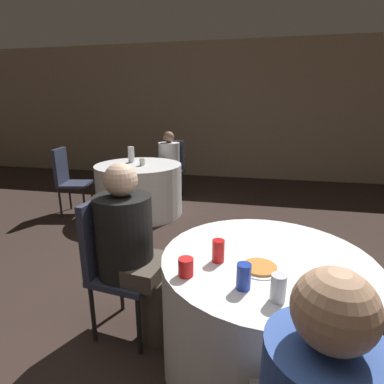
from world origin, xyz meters
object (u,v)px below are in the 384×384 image
object	(u,v)px
table_far	(140,189)
soda_can_red	(218,251)
chair_near_west	(113,255)
chair_far_west	(67,176)
bottle_far	(131,155)
person_white_shirt	(167,164)
table_near	(262,314)
person_black_shirt	(134,252)
pizza_plate_near	(260,268)
soda_can_blue	(244,276)
chair_far_north	(172,164)
soda_can_silver	(278,288)

from	to	relation	value
table_far	soda_can_red	bearing A→B (deg)	-59.79
chair_near_west	chair_far_west	size ratio (longest dim) A/B	1.00
chair_near_west	bottle_far	xyz separation A→B (m)	(-0.88, 2.40, 0.28)
person_white_shirt	bottle_far	bearing A→B (deg)	76.75
person_white_shirt	table_near	bearing A→B (deg)	126.96
person_black_shirt	soda_can_red	size ratio (longest dim) A/B	9.81
table_far	pizza_plate_near	size ratio (longest dim) A/B	5.72
soda_can_blue	chair_far_north	bearing A→B (deg)	110.45
chair_near_west	soda_can_blue	distance (m)	1.01
table_near	chair_far_west	bearing A→B (deg)	141.10
soda_can_silver	table_far	bearing A→B (deg)	122.11
soda_can_silver	person_black_shirt	bearing A→B (deg)	150.54
chair_near_west	soda_can_blue	size ratio (longest dim) A/B	7.81
soda_can_red	soda_can_silver	world-z (taller)	same
chair_far_north	bottle_far	bearing A→B (deg)	79.04
table_near	soda_can_silver	bearing A→B (deg)	-85.04
chair_far_west	table_far	bearing A→B (deg)	90.00
soda_can_silver	soda_can_blue	bearing A→B (deg)	158.15
chair_far_west	soda_can_silver	distance (m)	3.77
pizza_plate_near	soda_can_red	size ratio (longest dim) A/B	1.75
person_white_shirt	soda_can_red	size ratio (longest dim) A/B	9.18
pizza_plate_near	bottle_far	xyz separation A→B (m)	(-1.83, 2.66, 0.11)
table_far	person_white_shirt	size ratio (longest dim) A/B	1.09
bottle_far	person_black_shirt	bearing A→B (deg)	-66.80
table_far	soda_can_silver	xyz separation A→B (m)	(1.74, -2.78, 0.42)
table_far	chair_far_west	bearing A→B (deg)	-168.43
chair_far_north	bottle_far	world-z (taller)	bottle_far
chair_far_west	soda_can_blue	xyz separation A→B (m)	(2.60, -2.51, 0.23)
person_white_shirt	soda_can_red	distance (m)	3.58
table_near	chair_near_west	xyz separation A→B (m)	(-0.99, 0.13, 0.20)
soda_can_silver	bottle_far	size ratio (longest dim) A/B	0.53
table_far	chair_far_west	xyz separation A→B (m)	(-1.01, -0.21, 0.20)
soda_can_red	chair_near_west	bearing A→B (deg)	162.75
soda_can_red	table_near	bearing A→B (deg)	20.92
person_white_shirt	bottle_far	world-z (taller)	person_white_shirt
table_near	pizza_plate_near	size ratio (longest dim) A/B	5.41
soda_can_red	soda_can_silver	size ratio (longest dim) A/B	1.00
chair_far_north	pizza_plate_near	size ratio (longest dim) A/B	4.47
chair_far_north	bottle_far	size ratio (longest dim) A/B	4.14
chair_far_north	person_white_shirt	size ratio (longest dim) A/B	0.85
chair_far_west	person_black_shirt	bearing A→B (deg)	30.60
soda_can_red	chair_far_north	bearing A→B (deg)	109.59
chair_far_north	chair_far_west	bearing A→B (deg)	56.59
chair_near_west	chair_far_west	world-z (taller)	same
table_far	person_black_shirt	xyz separation A→B (m)	(0.88, -2.29, 0.25)
chair_far_west	chair_far_north	xyz separation A→B (m)	(1.21, 1.21, 0.00)
soda_can_red	soda_can_blue	xyz separation A→B (m)	(0.14, -0.22, 0.00)
pizza_plate_near	bottle_far	world-z (taller)	bottle_far
pizza_plate_near	soda_can_red	bearing A→B (deg)	170.96
chair_near_west	person_black_shirt	size ratio (longest dim) A/B	0.80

